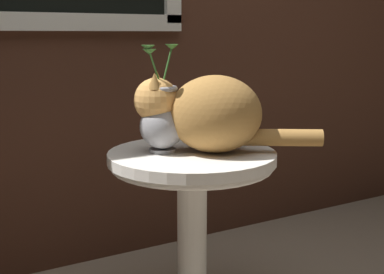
% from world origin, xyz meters
% --- Properties ---
extents(wicker_side_table, '(0.56, 0.56, 0.60)m').
position_xyz_m(wicker_side_table, '(0.13, 0.10, 0.41)').
color(wicker_side_table, silver).
rests_on(wicker_side_table, ground_plane).
extents(cat, '(0.55, 0.40, 0.26)m').
position_xyz_m(cat, '(0.18, 0.07, 0.73)').
color(cat, '#AD7A3D').
rests_on(cat, wicker_side_table).
extents(pewter_vase_with_ivy, '(0.15, 0.15, 0.35)m').
position_xyz_m(pewter_vase_with_ivy, '(0.05, 0.15, 0.71)').
color(pewter_vase_with_ivy, '#99999E').
rests_on(pewter_vase_with_ivy, wicker_side_table).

